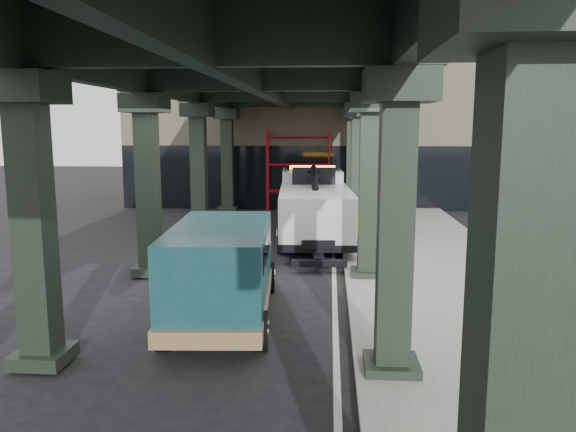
% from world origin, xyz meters
% --- Properties ---
extents(ground, '(90.00, 90.00, 0.00)m').
position_xyz_m(ground, '(0.00, 0.00, 0.00)').
color(ground, black).
rests_on(ground, ground).
extents(sidewalk, '(5.00, 40.00, 0.15)m').
position_xyz_m(sidewalk, '(4.50, 2.00, 0.07)').
color(sidewalk, gray).
rests_on(sidewalk, ground).
extents(lane_stripe, '(0.12, 38.00, 0.01)m').
position_xyz_m(lane_stripe, '(1.70, 2.00, 0.01)').
color(lane_stripe, silver).
rests_on(lane_stripe, ground).
extents(viaduct, '(7.40, 32.00, 6.40)m').
position_xyz_m(viaduct, '(-0.40, 2.00, 5.46)').
color(viaduct, black).
rests_on(viaduct, ground).
extents(building, '(22.00, 10.00, 8.00)m').
position_xyz_m(building, '(2.00, 20.00, 4.00)').
color(building, '#C6B793').
rests_on(building, ground).
extents(scaffolding, '(3.08, 0.88, 4.00)m').
position_xyz_m(scaffolding, '(0.00, 14.64, 2.11)').
color(scaffolding, red).
rests_on(scaffolding, ground).
extents(tow_truck, '(2.89, 8.51, 2.75)m').
position_xyz_m(tow_truck, '(0.97, 7.52, 1.34)').
color(tow_truck, black).
rests_on(tow_truck, ground).
extents(towed_van, '(2.39, 5.35, 2.12)m').
position_xyz_m(towed_van, '(-0.71, -1.45, 1.14)').
color(towed_van, '#134145').
rests_on(towed_van, ground).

